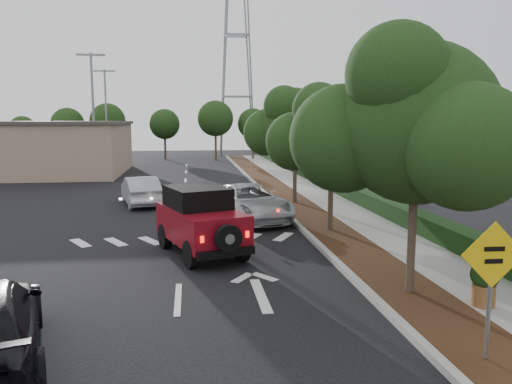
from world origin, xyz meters
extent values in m
plane|color=black|center=(0.00, 0.00, 0.00)|extent=(120.00, 120.00, 0.00)
cube|color=#9E9B93|center=(4.60, 12.00, 0.07)|extent=(0.20, 70.00, 0.15)
cube|color=black|center=(5.60, 12.00, 0.06)|extent=(1.80, 70.00, 0.12)
cube|color=gray|center=(7.50, 12.00, 0.06)|extent=(2.00, 70.00, 0.12)
cube|color=black|center=(8.90, 12.00, 0.40)|extent=(0.80, 70.00, 0.80)
cylinder|color=black|center=(-0.52, 4.93, 0.41)|extent=(0.54, 0.87, 0.82)
cylinder|color=black|center=(0.98, 5.47, 0.41)|extent=(0.54, 0.87, 0.82)
cylinder|color=black|center=(0.34, 2.51, 0.41)|extent=(0.54, 0.87, 0.82)
cylinder|color=black|center=(1.84, 3.04, 0.41)|extent=(0.54, 0.87, 0.82)
cube|color=maroon|center=(0.66, 3.99, 0.97)|extent=(3.00, 4.18, 1.02)
cube|color=black|center=(0.56, 4.28, 1.81)|extent=(2.29, 2.52, 0.65)
cube|color=maroon|center=(0.18, 5.34, 0.89)|extent=(1.88, 1.54, 0.84)
cube|color=black|center=(1.32, 2.13, 0.51)|extent=(1.71, 0.76, 0.22)
cylinder|color=black|center=(1.37, 2.00, 0.97)|extent=(0.81, 0.47, 0.78)
cube|color=#FF190C|center=(0.64, 1.96, 0.97)|extent=(0.11, 0.07, 0.18)
cube|color=#FF190C|center=(1.96, 2.42, 0.97)|extent=(0.11, 0.07, 0.18)
imported|color=#B5B8BD|center=(2.84, 9.38, 0.76)|extent=(3.74, 5.88, 1.51)
imported|color=#AFB1B7|center=(-2.16, 13.92, 0.72)|extent=(2.49, 4.61, 1.44)
imported|color=#ABAFB3|center=(-9.60, 25.98, 0.79)|extent=(4.90, 2.68, 1.58)
cylinder|color=slate|center=(5.40, -4.00, 1.25)|extent=(0.08, 0.08, 2.24)
cube|color=yellow|center=(5.40, -4.03, 1.99)|extent=(1.15, 0.07, 1.15)
cube|color=black|center=(5.40, -4.05, 2.10)|extent=(0.36, 0.02, 0.08)
cube|color=black|center=(5.40, -4.05, 1.89)|extent=(0.32, 0.02, 0.08)
cylinder|color=brown|center=(6.81, -1.65, 0.36)|extent=(0.52, 0.52, 0.50)
sphere|color=black|center=(6.81, -1.65, 0.84)|extent=(0.63, 0.63, 0.63)
imported|color=black|center=(6.81, -1.65, 0.91)|extent=(0.55, 0.48, 0.59)
camera|label=1|loc=(0.35, -11.60, 4.24)|focal=35.00mm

